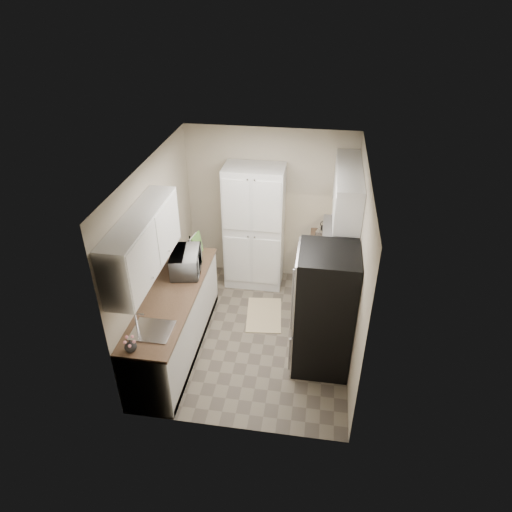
{
  "coord_description": "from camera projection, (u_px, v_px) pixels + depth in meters",
  "views": [
    {
      "loc": [
        0.77,
        -4.87,
        4.39
      ],
      "look_at": [
        0.0,
        0.15,
        1.22
      ],
      "focal_mm": 32.0,
      "sensor_mm": 36.0,
      "label": 1
    }
  ],
  "objects": [
    {
      "name": "cutting_board",
      "position": [
        197.0,
        245.0,
        6.51
      ],
      "size": [
        0.06,
        0.25,
        0.32
      ],
      "primitive_type": "cube",
      "rotation": [
        0.0,
        0.0,
        -0.14
      ],
      "color": "#57923A",
      "rests_on": "countertop_left"
    },
    {
      "name": "countertop_left",
      "position": [
        172.0,
        295.0,
        5.8
      ],
      "size": [
        0.63,
        2.33,
        0.04
      ],
      "primitive_type": "cube",
      "color": "brown",
      "rests_on": "base_cabinet_left"
    },
    {
      "name": "toaster_oven",
      "position": [
        328.0,
        235.0,
        6.86
      ],
      "size": [
        0.39,
        0.44,
        0.22
      ],
      "primitive_type": "cube",
      "rotation": [
        0.0,
        0.0,
        -0.29
      ],
      "color": "#AEADB2",
      "rests_on": "countertop_right"
    },
    {
      "name": "flower_vase",
      "position": [
        130.0,
        345.0,
        4.88
      ],
      "size": [
        0.14,
        0.14,
        0.14
      ],
      "primitive_type": "imported",
      "rotation": [
        0.0,
        0.0,
        0.06
      ],
      "color": "white",
      "rests_on": "countertop_left"
    },
    {
      "name": "base_cabinet_left",
      "position": [
        175.0,
        323.0,
        6.04
      ],
      "size": [
        0.6,
        2.3,
        0.88
      ],
      "primitive_type": "cube",
      "color": "silver",
      "rests_on": "ground"
    },
    {
      "name": "kitchen_mat",
      "position": [
        264.0,
        315.0,
        6.86
      ],
      "size": [
        0.59,
        0.86,
        0.01
      ],
      "primitive_type": "cube",
      "rotation": [
        0.0,
        0.0,
        0.1
      ],
      "color": "#D4BC8C",
      "rests_on": "ground"
    },
    {
      "name": "microwave",
      "position": [
        186.0,
        262.0,
        6.13
      ],
      "size": [
        0.47,
        0.62,
        0.31
      ],
      "primitive_type": "imported",
      "rotation": [
        0.0,
        0.0,
        1.75
      ],
      "color": "#A5A6A9",
      "rests_on": "countertop_left"
    },
    {
      "name": "refrigerator",
      "position": [
        324.0,
        311.0,
        5.59
      ],
      "size": [
        0.7,
        0.72,
        1.7
      ],
      "primitive_type": "cube",
      "color": "#B7B7BC",
      "rests_on": "ground"
    },
    {
      "name": "fruit_basket",
      "position": [
        329.0,
        225.0,
        6.77
      ],
      "size": [
        0.34,
        0.34,
        0.11
      ],
      "primitive_type": null,
      "rotation": [
        0.0,
        0.0,
        0.35
      ],
      "color": "#D77600",
      "rests_on": "toaster_oven"
    },
    {
      "name": "base_cabinet_right",
      "position": [
        328.0,
        268.0,
        7.15
      ],
      "size": [
        0.6,
        0.8,
        0.88
      ],
      "primitive_type": "cube",
      "color": "silver",
      "rests_on": "ground"
    },
    {
      "name": "pantry_cabinet",
      "position": [
        254.0,
        228.0,
        7.11
      ],
      "size": [
        0.9,
        0.55,
        2.0
      ],
      "primitive_type": "cube",
      "color": "silver",
      "rests_on": "ground"
    },
    {
      "name": "wine_bottle",
      "position": [
        190.0,
        246.0,
        6.51
      ],
      "size": [
        0.07,
        0.07,
        0.27
      ],
      "primitive_type": "cylinder",
      "color": "black",
      "rests_on": "countertop_left"
    },
    {
      "name": "ground",
      "position": [
        254.0,
        334.0,
        6.51
      ],
      "size": [
        3.2,
        3.2,
        0.0
      ],
      "primitive_type": "plane",
      "color": "#665B4C",
      "rests_on": "ground"
    },
    {
      "name": "room_shell",
      "position": [
        252.0,
        235.0,
        5.64
      ],
      "size": [
        2.64,
        3.24,
        2.52
      ],
      "color": "beige",
      "rests_on": "ground"
    },
    {
      "name": "electric_range",
      "position": [
        326.0,
        297.0,
        6.46
      ],
      "size": [
        0.71,
        0.78,
        1.13
      ],
      "color": "#B7B7BC",
      "rests_on": "ground"
    },
    {
      "name": "countertop_right",
      "position": [
        331.0,
        243.0,
        6.9
      ],
      "size": [
        0.63,
        0.83,
        0.04
      ],
      "primitive_type": "cube",
      "color": "brown",
      "rests_on": "base_cabinet_right"
    }
  ]
}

